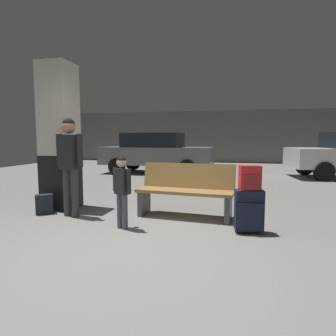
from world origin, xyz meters
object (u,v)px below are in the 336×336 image
child (122,185)px  backpack_dark_floor (44,204)px  structural_pillar (60,138)px  bench (185,191)px  adult (70,157)px  parked_car_far (156,152)px  suitcase (249,210)px  backpack_bright (250,178)px

child → backpack_dark_floor: (-1.65, 0.48, -0.48)m
structural_pillar → bench: size_ratio=1.63×
adult → parked_car_far: adult is taller
adult → backpack_dark_floor: 1.01m
bench → suitcase: (1.00, -0.64, -0.12)m
child → parked_car_far: parked_car_far is taller
backpack_dark_floor → parked_car_far: (0.35, 6.13, 0.64)m
backpack_bright → parked_car_far: parked_car_far is taller
child → backpack_dark_floor: size_ratio=3.11×
structural_pillar → backpack_dark_floor: structural_pillar is taller
child → backpack_dark_floor: bearing=163.9°
bench → suitcase: 1.19m
bench → adult: adult is taller
adult → backpack_dark_floor: (-0.55, 0.04, -0.85)m
bench → backpack_dark_floor: bearing=-171.1°
child → suitcase: bearing=6.8°
backpack_bright → backpack_dark_floor: backpack_bright is taller
suitcase → structural_pillar: bearing=167.8°
child → bench: bearing=47.5°
structural_pillar → backpack_dark_floor: 1.25m
suitcase → parked_car_far: size_ratio=0.15×
bench → child: size_ratio=1.55×
structural_pillar → suitcase: 3.61m
parked_car_far → bench: bearing=-70.1°
backpack_bright → child: bearing=-173.2°
adult → bench: bearing=12.6°
adult → backpack_dark_floor: size_ratio=4.82×
structural_pillar → backpack_bright: structural_pillar is taller
suitcase → backpack_dark_floor: 3.45m
backpack_bright → backpack_dark_floor: 3.50m
child → backpack_dark_floor: 1.78m
structural_pillar → adult: (0.51, -0.51, -0.31)m
suitcase → adult: (-2.88, 0.22, 0.69)m
suitcase → backpack_dark_floor: size_ratio=1.78×
bench → backpack_dark_floor: size_ratio=4.83×
backpack_bright → backpack_dark_floor: (-3.43, 0.26, -0.60)m
structural_pillar → parked_car_far: (0.31, 5.66, -0.52)m
structural_pillar → backpack_bright: bearing=-12.2°
adult → parked_car_far: size_ratio=0.40×
suitcase → backpack_dark_floor: suitcase is taller
parked_car_far → backpack_bright: bearing=-64.3°
adult → child: bearing=-21.7°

